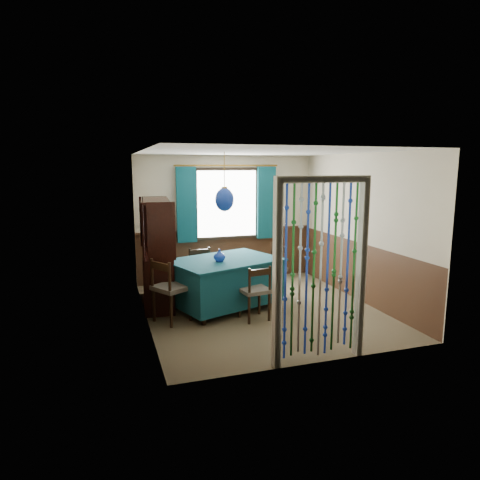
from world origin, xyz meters
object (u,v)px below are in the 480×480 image
object	(u,v)px
vase_table	(219,256)
bowl_shelf	(162,234)
dining_table	(225,280)
chair_near	(255,291)
vase_sideboard	(158,245)
chair_right	(272,269)
chair_far	(202,272)
pendant_lamp	(224,199)
chair_left	(170,289)
sideboard	(157,268)

from	to	relation	value
vase_table	bowl_shelf	bearing A→B (deg)	157.12
dining_table	chair_near	world-z (taller)	chair_near
bowl_shelf	vase_sideboard	distance (m)	0.64
chair_near	chair_right	distance (m)	1.24
chair_right	vase_sideboard	xyz separation A→B (m)	(-1.92, 0.43, 0.47)
dining_table	chair_right	distance (m)	1.04
chair_right	vase_table	world-z (taller)	vase_table
chair_far	bowl_shelf	size ratio (longest dim) A/B	3.77
chair_right	pendant_lamp	world-z (taller)	pendant_lamp
chair_far	chair_left	distance (m)	1.21
chair_far	bowl_shelf	bearing A→B (deg)	26.71
chair_far	bowl_shelf	distance (m)	1.13
chair_far	pendant_lamp	distance (m)	1.47
dining_table	vase_table	xyz separation A→B (m)	(-0.12, -0.12, 0.43)
chair_right	bowl_shelf	size ratio (longest dim) A/B	4.03
dining_table	chair_near	distance (m)	0.71
chair_near	sideboard	xyz separation A→B (m)	(-1.30, 1.21, 0.16)
pendant_lamp	dining_table	bearing A→B (deg)	14.04
sideboard	bowl_shelf	world-z (taller)	sideboard
chair_near	chair_right	xyz separation A→B (m)	(0.68, 1.03, 0.05)
sideboard	chair_far	bearing A→B (deg)	10.94
chair_right	pendant_lamp	xyz separation A→B (m)	(-0.97, -0.38, 1.28)
dining_table	chair_left	bearing A→B (deg)	-179.51
chair_right	vase_table	size ratio (longest dim) A/B	5.25
chair_left	pendant_lamp	bearing A→B (deg)	78.36
sideboard	bowl_shelf	distance (m)	0.71
vase_sideboard	sideboard	bearing A→B (deg)	-103.36
chair_left	bowl_shelf	xyz separation A→B (m)	(-0.02, 0.58, 0.72)
chair_near	vase_table	size ratio (longest dim) A/B	4.74
bowl_shelf	chair_left	bearing A→B (deg)	-88.49
chair_right	bowl_shelf	distance (m)	2.06
dining_table	chair_left	size ratio (longest dim) A/B	2.06
chair_near	vase_sideboard	xyz separation A→B (m)	(-1.24, 1.46, 0.52)
sideboard	dining_table	bearing A→B (deg)	-23.69
chair_far	sideboard	bearing A→B (deg)	3.02
chair_left	vase_sideboard	world-z (taller)	vase_sideboard
chair_far	sideboard	xyz separation A→B (m)	(-0.78, -0.08, 0.14)
chair_left	vase_sideboard	xyz separation A→B (m)	(-0.02, 1.16, 0.46)
chair_near	pendant_lamp	distance (m)	1.50
chair_left	sideboard	size ratio (longest dim) A/B	0.54
dining_table	chair_near	size ratio (longest dim) A/B	2.35
chair_far	vase_table	distance (m)	0.88
vase_table	vase_sideboard	xyz separation A→B (m)	(-0.83, 0.93, 0.06)
dining_table	pendant_lamp	bearing A→B (deg)	174.60
vase_table	vase_sideboard	world-z (taller)	vase_sideboard
pendant_lamp	vase_table	bearing A→B (deg)	-135.83
chair_far	sideboard	size ratio (longest dim) A/B	0.50
chair_near	dining_table	bearing A→B (deg)	106.18
chair_far	vase_table	xyz separation A→B (m)	(0.11, -0.76, 0.44)
dining_table	chair_near	bearing A→B (deg)	-85.64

